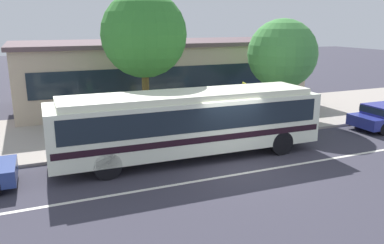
{
  "coord_description": "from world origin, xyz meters",
  "views": [
    {
      "loc": [
        -7.07,
        -12.33,
        5.35
      ],
      "look_at": [
        -0.91,
        2.26,
        1.3
      ],
      "focal_mm": 36.35,
      "sensor_mm": 36.0,
      "label": 1
    }
  ],
  "objects": [
    {
      "name": "transit_bus",
      "position": [
        -1.3,
        1.61,
        1.58
      ],
      "size": [
        10.95,
        2.67,
        2.71
      ],
      "color": "white",
      "rests_on": "ground_plane"
    },
    {
      "name": "pedestrian_walking_along_curb",
      "position": [
        3.56,
        4.09,
        1.13
      ],
      "size": [
        0.48,
        0.48,
        1.72
      ],
      "color": "#1A214F",
      "rests_on": "sidewalk_slab"
    },
    {
      "name": "lane_stripe_center",
      "position": [
        0.0,
        -0.8,
        0.0
      ],
      "size": [
        56.0,
        0.16,
        0.01
      ],
      "primitive_type": "cube",
      "color": "silver",
      "rests_on": "ground_plane"
    },
    {
      "name": "pedestrian_waiting_near_sign",
      "position": [
        -0.75,
        5.06,
        1.04
      ],
      "size": [
        0.46,
        0.46,
        1.59
      ],
      "color": "slate",
      "rests_on": "sidewalk_slab"
    },
    {
      "name": "street_tree_near_stop",
      "position": [
        -1.73,
        6.29,
        4.79
      ],
      "size": [
        4.18,
        4.18,
        6.78
      ],
      "color": "brown",
      "rests_on": "sidewalk_slab"
    },
    {
      "name": "station_building",
      "position": [
        1.19,
        12.87,
        2.1
      ],
      "size": [
        18.72,
        8.08,
        4.19
      ],
      "color": "tan",
      "rests_on": "ground_plane"
    },
    {
      "name": "ground_plane",
      "position": [
        0.0,
        0.0,
        0.0
      ],
      "size": [
        120.0,
        120.0,
        0.0
      ],
      "primitive_type": "plane",
      "color": "#373542"
    },
    {
      "name": "sidewalk_slab",
      "position": [
        0.0,
        6.96,
        0.06
      ],
      "size": [
        60.0,
        8.0,
        0.12
      ],
      "primitive_type": "cube",
      "color": "#A1968D",
      "rests_on": "ground_plane"
    },
    {
      "name": "street_tree_mid_block",
      "position": [
        5.98,
        5.75,
        3.67
      ],
      "size": [
        3.85,
        3.85,
        5.49
      ],
      "color": "brown",
      "rests_on": "sidewalk_slab"
    },
    {
      "name": "bus_stop_sign",
      "position": [
        2.23,
        3.4,
        1.73
      ],
      "size": [
        0.13,
        0.44,
        2.51
      ],
      "color": "gray",
      "rests_on": "sidewalk_slab"
    },
    {
      "name": "pedestrian_standing_by_tree",
      "position": [
        -3.55,
        4.97,
        1.13
      ],
      "size": [
        0.46,
        0.46,
        1.73
      ],
      "color": "#2A3644",
      "rests_on": "sidewalk_slab"
    }
  ]
}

